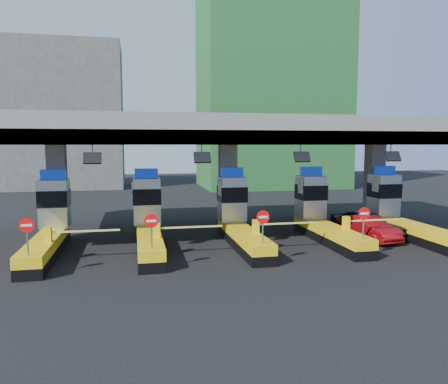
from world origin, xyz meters
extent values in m
plane|color=black|center=(0.00, 0.00, 0.00)|extent=(120.00, 120.00, 0.00)
cube|color=slate|center=(0.00, 3.00, 6.25)|extent=(28.00, 12.00, 1.50)
cube|color=#4C4C49|center=(0.00, -2.70, 5.85)|extent=(28.00, 0.60, 0.70)
cube|color=slate|center=(-10.00, 3.00, 2.75)|extent=(1.00, 1.00, 5.50)
cube|color=slate|center=(0.00, 3.00, 2.75)|extent=(1.00, 1.00, 5.50)
cube|color=slate|center=(10.00, 3.00, 2.75)|extent=(1.00, 1.00, 5.50)
cylinder|color=slate|center=(-7.50, -2.70, 5.25)|extent=(0.06, 0.06, 0.50)
cube|color=black|center=(-7.50, -2.90, 4.90)|extent=(0.80, 0.38, 0.54)
cylinder|color=slate|center=(-2.50, -2.70, 5.25)|extent=(0.06, 0.06, 0.50)
cube|color=black|center=(-2.50, -2.90, 4.90)|extent=(0.80, 0.38, 0.54)
cylinder|color=slate|center=(2.50, -2.70, 5.25)|extent=(0.06, 0.06, 0.50)
cube|color=black|center=(2.50, -2.90, 4.90)|extent=(0.80, 0.38, 0.54)
cylinder|color=slate|center=(7.50, -2.70, 5.25)|extent=(0.06, 0.06, 0.50)
cube|color=black|center=(7.50, -2.90, 4.90)|extent=(0.80, 0.38, 0.54)
cube|color=black|center=(-10.00, -1.00, 0.25)|extent=(1.20, 8.00, 0.50)
cube|color=#E5B70C|center=(-10.00, -1.00, 0.75)|extent=(1.20, 8.00, 0.50)
cube|color=#9EA3A8|center=(-10.00, 1.80, 2.30)|extent=(1.50, 1.50, 2.60)
cube|color=black|center=(-10.00, 1.78, 2.60)|extent=(1.56, 1.56, 0.90)
cube|color=#0C2DBF|center=(-10.00, 1.80, 3.88)|extent=(1.30, 0.35, 0.55)
cube|color=white|center=(-10.80, 1.50, 3.00)|extent=(0.06, 0.70, 0.90)
cylinder|color=slate|center=(-10.00, -4.60, 1.65)|extent=(0.07, 0.07, 1.30)
cylinder|color=red|center=(-10.00, -4.63, 2.25)|extent=(0.60, 0.04, 0.60)
cube|color=white|center=(-10.00, -4.65, 2.25)|extent=(0.42, 0.02, 0.10)
cube|color=#E5B70C|center=(-9.65, -2.20, 1.35)|extent=(0.30, 0.35, 0.70)
cube|color=white|center=(-8.00, -2.20, 1.45)|extent=(3.20, 0.08, 0.08)
cube|color=black|center=(-5.00, -1.00, 0.25)|extent=(1.20, 8.00, 0.50)
cube|color=#E5B70C|center=(-5.00, -1.00, 0.75)|extent=(1.20, 8.00, 0.50)
cube|color=#9EA3A8|center=(-5.00, 1.80, 2.30)|extent=(1.50, 1.50, 2.60)
cube|color=black|center=(-5.00, 1.78, 2.60)|extent=(1.56, 1.56, 0.90)
cube|color=#0C2DBF|center=(-5.00, 1.80, 3.88)|extent=(1.30, 0.35, 0.55)
cube|color=white|center=(-5.80, 1.50, 3.00)|extent=(0.06, 0.70, 0.90)
cylinder|color=slate|center=(-5.00, -4.60, 1.65)|extent=(0.07, 0.07, 1.30)
cylinder|color=red|center=(-5.00, -4.63, 2.25)|extent=(0.60, 0.04, 0.60)
cube|color=white|center=(-5.00, -4.65, 2.25)|extent=(0.42, 0.02, 0.10)
cube|color=#E5B70C|center=(-4.65, -2.20, 1.35)|extent=(0.30, 0.35, 0.70)
cube|color=white|center=(-3.00, -2.20, 1.45)|extent=(3.20, 0.08, 0.08)
cube|color=black|center=(0.00, -1.00, 0.25)|extent=(1.20, 8.00, 0.50)
cube|color=#E5B70C|center=(0.00, -1.00, 0.75)|extent=(1.20, 8.00, 0.50)
cube|color=#9EA3A8|center=(0.00, 1.80, 2.30)|extent=(1.50, 1.50, 2.60)
cube|color=black|center=(0.00, 1.78, 2.60)|extent=(1.56, 1.56, 0.90)
cube|color=#0C2DBF|center=(0.00, 1.80, 3.88)|extent=(1.30, 0.35, 0.55)
cube|color=white|center=(-0.80, 1.50, 3.00)|extent=(0.06, 0.70, 0.90)
cylinder|color=slate|center=(0.00, -4.60, 1.65)|extent=(0.07, 0.07, 1.30)
cylinder|color=red|center=(0.00, -4.63, 2.25)|extent=(0.60, 0.04, 0.60)
cube|color=white|center=(0.00, -4.65, 2.25)|extent=(0.42, 0.02, 0.10)
cube|color=#E5B70C|center=(0.35, -2.20, 1.35)|extent=(0.30, 0.35, 0.70)
cube|color=white|center=(2.00, -2.20, 1.45)|extent=(3.20, 0.08, 0.08)
cube|color=black|center=(5.00, -1.00, 0.25)|extent=(1.20, 8.00, 0.50)
cube|color=#E5B70C|center=(5.00, -1.00, 0.75)|extent=(1.20, 8.00, 0.50)
cube|color=#9EA3A8|center=(5.00, 1.80, 2.30)|extent=(1.50, 1.50, 2.60)
cube|color=black|center=(5.00, 1.78, 2.60)|extent=(1.56, 1.56, 0.90)
cube|color=#0C2DBF|center=(5.00, 1.80, 3.88)|extent=(1.30, 0.35, 0.55)
cube|color=white|center=(4.20, 1.50, 3.00)|extent=(0.06, 0.70, 0.90)
cylinder|color=slate|center=(5.00, -4.60, 1.65)|extent=(0.07, 0.07, 1.30)
cylinder|color=red|center=(5.00, -4.63, 2.25)|extent=(0.60, 0.04, 0.60)
cube|color=white|center=(5.00, -4.65, 2.25)|extent=(0.42, 0.02, 0.10)
cube|color=#E5B70C|center=(5.35, -2.20, 1.35)|extent=(0.30, 0.35, 0.70)
cube|color=white|center=(7.00, -2.20, 1.45)|extent=(3.20, 0.08, 0.08)
cube|color=black|center=(10.00, -1.00, 0.25)|extent=(1.20, 8.00, 0.50)
cube|color=#E5B70C|center=(10.00, -1.00, 0.75)|extent=(1.20, 8.00, 0.50)
cube|color=#9EA3A8|center=(10.00, 1.80, 2.30)|extent=(1.50, 1.50, 2.60)
cube|color=black|center=(10.00, 1.78, 2.60)|extent=(1.56, 1.56, 0.90)
cube|color=#0C2DBF|center=(10.00, 1.80, 3.88)|extent=(1.30, 0.35, 0.55)
cube|color=white|center=(9.20, 1.50, 3.00)|extent=(0.06, 0.70, 0.90)
cube|color=#E5B70C|center=(10.35, -2.20, 1.35)|extent=(0.30, 0.35, 0.70)
cube|color=#1E5926|center=(12.00, 32.00, 14.00)|extent=(18.00, 12.00, 28.00)
cube|color=#4C4C49|center=(-14.00, 36.00, 9.00)|extent=(14.00, 10.00, 18.00)
imported|color=black|center=(7.86, 0.06, 0.80)|extent=(3.48, 5.05, 1.60)
imported|color=maroon|center=(7.57, -0.68, 0.69)|extent=(2.17, 4.40, 1.39)
camera|label=1|loc=(-5.68, -23.34, 5.51)|focal=35.00mm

